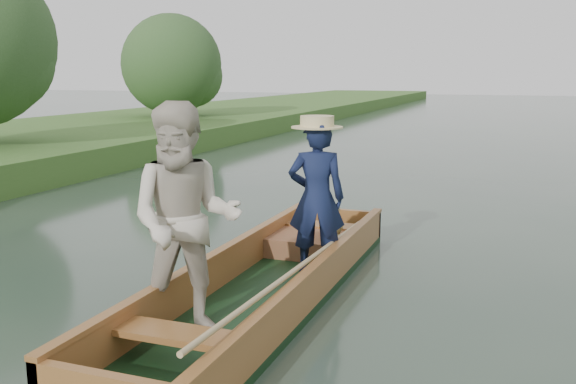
% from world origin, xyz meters
% --- Properties ---
extents(ground, '(120.00, 120.00, 0.00)m').
position_xyz_m(ground, '(0.00, 0.00, 0.00)').
color(ground, '#283D30').
rests_on(ground, ground).
extents(trees_far, '(22.15, 15.84, 4.67)m').
position_xyz_m(trees_far, '(-2.39, 6.95, 2.59)').
color(trees_far, '#47331E').
rests_on(trees_far, ground).
extents(punt, '(1.35, 5.00, 1.93)m').
position_xyz_m(punt, '(-0.06, -0.28, 0.66)').
color(punt, black).
rests_on(punt, ground).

